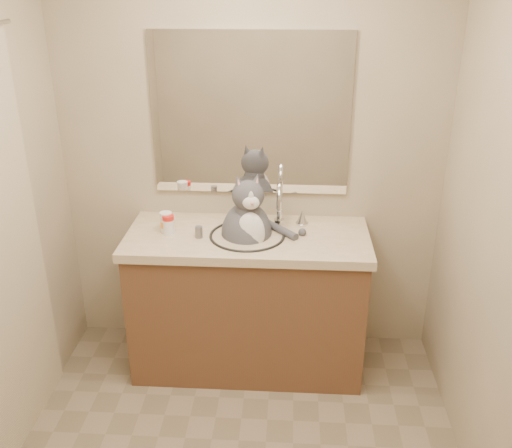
{
  "coord_description": "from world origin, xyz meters",
  "views": [
    {
      "loc": [
        0.22,
        -1.87,
        2.17
      ],
      "look_at": [
        0.07,
        0.65,
        1.05
      ],
      "focal_mm": 40.0,
      "sensor_mm": 36.0,
      "label": 1
    }
  ],
  "objects": [
    {
      "name": "mirror",
      "position": [
        0.0,
        1.24,
        1.45
      ],
      "size": [
        1.1,
        0.02,
        0.9
      ],
      "primitive_type": "cube",
      "color": "white",
      "rests_on": "room"
    },
    {
      "name": "cat",
      "position": [
        -0.0,
        0.97,
        0.87
      ],
      "size": [
        0.47,
        0.38,
        0.56
      ],
      "rotation": [
        0.0,
        0.0,
        0.29
      ],
      "color": "#4E4E53",
      "rests_on": "vanity"
    },
    {
      "name": "pill_bottle_orange",
      "position": [
        -0.45,
        0.97,
        0.9
      ],
      "size": [
        0.09,
        0.09,
        0.11
      ],
      "rotation": [
        0.0,
        0.0,
        0.38
      ],
      "color": "white",
      "rests_on": "vanity"
    },
    {
      "name": "room",
      "position": [
        0.0,
        0.0,
        1.2
      ],
      "size": [
        2.22,
        2.52,
        2.42
      ],
      "color": "#83735A",
      "rests_on": "ground"
    },
    {
      "name": "vanity",
      "position": [
        0.0,
        0.96,
        0.44
      ],
      "size": [
        1.34,
        0.59,
        1.12
      ],
      "color": "brown",
      "rests_on": "ground"
    },
    {
      "name": "grey_canister",
      "position": [
        -0.26,
        0.91,
        0.88
      ],
      "size": [
        0.04,
        0.04,
        0.06
      ],
      "rotation": [
        0.0,
        0.0,
        0.08
      ],
      "color": "slate",
      "rests_on": "vanity"
    },
    {
      "name": "pill_bottle_redcap",
      "position": [
        -0.43,
        0.95,
        0.9
      ],
      "size": [
        0.08,
        0.08,
        0.11
      ],
      "rotation": [
        0.0,
        0.0,
        -0.29
      ],
      "color": "white",
      "rests_on": "vanity"
    }
  ]
}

